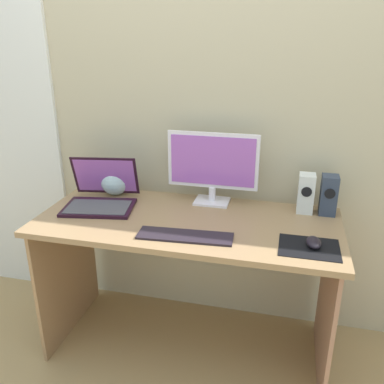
{
  "coord_description": "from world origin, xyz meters",
  "views": [
    {
      "loc": [
        0.44,
        -1.72,
        1.58
      ],
      "look_at": [
        0.03,
        -0.02,
        0.91
      ],
      "focal_mm": 37.85,
      "sensor_mm": 36.0,
      "label": 1
    }
  ],
  "objects": [
    {
      "name": "mouse",
      "position": [
        0.58,
        -0.14,
        0.78
      ],
      "size": [
        0.07,
        0.11,
        0.04
      ],
      "primitive_type": "ellipsoid",
      "rotation": [
        0.0,
        0.0,
        0.1
      ],
      "color": "black",
      "rests_on": "mousepad"
    },
    {
      "name": "mousepad",
      "position": [
        0.56,
        -0.15,
        0.76
      ],
      "size": [
        0.25,
        0.2,
        0.0
      ],
      "primitive_type": "cube",
      "color": "black",
      "rests_on": "desk"
    },
    {
      "name": "keyboard_external",
      "position": [
        0.04,
        -0.18,
        0.76
      ],
      "size": [
        0.43,
        0.15,
        0.01
      ],
      "primitive_type": "cube",
      "rotation": [
        0.0,
        0.0,
        0.07
      ],
      "color": "black",
      "rests_on": "desk"
    },
    {
      "name": "speaker_near_monitor",
      "position": [
        0.55,
        0.23,
        0.86
      ],
      "size": [
        0.08,
        0.09,
        0.2
      ],
      "color": "silver",
      "rests_on": "desk"
    },
    {
      "name": "monitor",
      "position": [
        0.07,
        0.24,
        0.96
      ],
      "size": [
        0.47,
        0.14,
        0.38
      ],
      "color": "white",
      "rests_on": "desk"
    },
    {
      "name": "speaker_right",
      "position": [
        0.66,
        0.23,
        0.86
      ],
      "size": [
        0.08,
        0.09,
        0.2
      ],
      "color": "#2F3A4D",
      "rests_on": "desk"
    },
    {
      "name": "desk",
      "position": [
        0.0,
        0.0,
        0.6
      ],
      "size": [
        1.45,
        0.64,
        0.76
      ],
      "color": "#967550",
      "rests_on": "ground_plane"
    },
    {
      "name": "ground_plane",
      "position": [
        0.0,
        0.0,
        0.0
      ],
      "size": [
        8.0,
        8.0,
        0.0
      ],
      "primitive_type": "plane",
      "color": "#A48556"
    },
    {
      "name": "fishbowl",
      "position": [
        -0.47,
        0.24,
        0.84
      ],
      "size": [
        0.17,
        0.17,
        0.17
      ],
      "primitive_type": "sphere",
      "color": "silver",
      "rests_on": "desk"
    },
    {
      "name": "wall_back",
      "position": [
        0.0,
        0.38,
        1.25
      ],
      "size": [
        6.0,
        0.04,
        2.5
      ],
      "primitive_type": "cube",
      "color": "#BDB191",
      "rests_on": "ground_plane"
    },
    {
      "name": "laptop",
      "position": [
        -0.48,
        0.06,
        0.8
      ],
      "size": [
        0.4,
        0.37,
        0.24
      ],
      "color": "black",
      "rests_on": "desk"
    }
  ]
}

